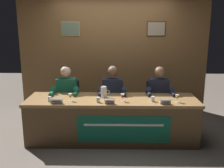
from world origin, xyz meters
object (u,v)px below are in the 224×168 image
Objects in this scene: juice_glass_left at (70,96)px; water_cup_right at (153,99)px; chair_center at (113,105)px; panelist_right at (159,94)px; water_pitcher_central at (104,92)px; water_cup_left at (50,99)px; panelist_left at (66,94)px; panelist_center at (112,94)px; juice_glass_center at (122,96)px; nameplate_right at (165,102)px; juice_glass_right at (177,97)px; nameplate_center at (110,101)px; chair_left at (69,105)px; nameplate_left at (57,101)px; conference_table at (112,114)px; chair_right at (157,105)px; water_cup_center at (98,100)px.

juice_glass_left is 1.46× the size of water_cup_right.
panelist_right reaches higher than chair_center.
water_cup_left is at bearing -163.42° from water_pitcher_central.
panelist_left is 1.00× the size of panelist_right.
water_pitcher_central is (-0.80, 0.22, 0.06)m from water_cup_right.
panelist_center reaches higher than juice_glass_center.
panelist_right is 0.68m from nameplate_right.
juice_glass_right is at bearing -16.73° from panelist_left.
water_cup_right is (0.66, -0.74, 0.34)m from chair_center.
nameplate_right is 0.79× the size of water_pitcher_central.
water_cup_left is 0.54× the size of nameplate_center.
panelist_right is (1.71, -0.20, 0.28)m from chair_left.
nameplate_left is 2.30× the size of water_cup_left.
chair_left is 5.37× the size of nameplate_right.
chair_center is 1.27m from nameplate_right.
nameplate_center is at bearing -145.12° from juice_glass_center.
panelist_right reaches higher than nameplate_center.
juice_glass_right is (1.90, -0.77, 0.39)m from chair_left.
conference_table is at bearing 5.31° from water_cup_left.
conference_table is at bearing -89.68° from chair_center.
nameplate_right is at bearing -91.11° from panelist_right.
chair_right is at bearing 13.07° from panelist_center.
water_cup_right reaches higher than nameplate_left.
conference_table is at bearing 79.69° from nameplate_center.
chair_center reaches higher than nameplate_center.
panelist_left is at bearing -173.38° from chair_right.
panelist_left is at bearing 150.53° from conference_table.
chair_right is (0.86, 0.00, 0.00)m from chair_center.
juice_glass_center is (1.04, 0.14, 0.05)m from nameplate_left.
panelist_right reaches higher than water_cup_right.
juice_glass_left is 1.07m from chair_center.
panelist_center is 14.28× the size of water_cup_center.
juice_glass_left is 1.72m from juice_glass_right.
juice_glass_right is 1.46× the size of water_cup_right.
chair_right is (1.71, 0.20, -0.28)m from panelist_left.
panelist_center is 5.78× the size of water_pitcher_central.
water_cup_left is 0.07× the size of panelist_right.
panelist_right reaches higher than nameplate_left.
nameplate_left is 0.81m from water_pitcher_central.
chair_center is 4.22× the size of water_pitcher_central.
water_pitcher_central reaches higher than nameplate_right.
nameplate_center is 1.12m from panelist_right.
nameplate_center is at bearing -100.31° from conference_table.
chair_right is (0.89, 0.88, -0.35)m from nameplate_center.
panelist_center is (0.87, 0.68, -0.07)m from nameplate_left.
nameplate_left is at bearing -173.39° from water_cup_center.
juice_glass_right is (1.90, -0.57, 0.12)m from panelist_left.
nameplate_center is at bearing -168.70° from water_cup_right.
juice_glass_right is at bearing -28.66° from panelist_center.
juice_glass_left is 0.58m from water_pitcher_central.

